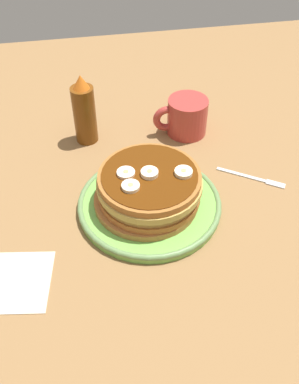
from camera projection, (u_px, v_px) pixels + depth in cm
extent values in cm
cube|color=olive|center=(149.00, 213.00, 77.84)|extent=(140.00, 140.00, 3.00)
cylinder|color=#72B74C|center=(149.00, 205.00, 76.28)|extent=(24.58, 24.58, 1.49)
torus|color=#658B50|center=(149.00, 202.00, 75.91)|extent=(24.88, 24.88, 1.04)
cylinder|color=#A96B37|center=(146.00, 199.00, 75.28)|extent=(17.87, 17.87, 1.22)
cylinder|color=#A95E2B|center=(151.00, 192.00, 74.78)|extent=(17.29, 17.29, 1.22)
cylinder|color=olive|center=(151.00, 190.00, 73.35)|extent=(16.72, 16.72, 1.22)
cylinder|color=tan|center=(149.00, 184.00, 72.76)|extent=(17.67, 17.67, 1.22)
cylinder|color=#A2632B|center=(148.00, 177.00, 72.12)|extent=(17.12, 17.12, 1.22)
cylinder|color=#592B0A|center=(149.00, 175.00, 71.45)|extent=(15.91, 15.91, 0.16)
cylinder|color=#FDE9C0|center=(152.00, 175.00, 70.91)|extent=(2.89, 2.89, 0.92)
cylinder|color=tan|center=(152.00, 172.00, 70.57)|extent=(0.81, 0.81, 0.08)
cylinder|color=#FEE3C5|center=(126.00, 173.00, 71.40)|extent=(3.00, 3.00, 0.65)
cylinder|color=tan|center=(126.00, 171.00, 71.15)|extent=(0.84, 0.84, 0.08)
cylinder|color=#F8E6BE|center=(131.00, 187.00, 69.03)|extent=(2.91, 2.91, 0.77)
cylinder|color=tan|center=(131.00, 185.00, 68.73)|extent=(0.82, 0.82, 0.08)
cylinder|color=#FCEEC0|center=(183.00, 172.00, 71.41)|extent=(2.98, 2.98, 0.81)
cylinder|color=tan|center=(184.00, 170.00, 71.10)|extent=(0.83, 0.83, 0.08)
cylinder|color=#B23833|center=(187.00, 116.00, 90.17)|extent=(8.21, 8.21, 7.65)
cylinder|color=black|center=(188.00, 104.00, 88.04)|extent=(6.97, 6.97, 0.46)
torus|color=#B23833|center=(167.00, 119.00, 89.62)|extent=(5.76, 1.48, 5.76)
cube|color=beige|center=(14.00, 281.00, 65.58)|extent=(12.56, 12.56, 0.30)
cube|color=silver|center=(241.00, 174.00, 82.70)|extent=(8.30, 5.83, 0.50)
cube|color=silver|center=(276.00, 184.00, 80.86)|extent=(3.61, 2.98, 0.50)
cylinder|color=brown|center=(85.00, 115.00, 86.76)|extent=(4.51, 4.51, 12.00)
cone|color=orange|center=(81.00, 82.00, 81.65)|extent=(3.16, 3.16, 2.71)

